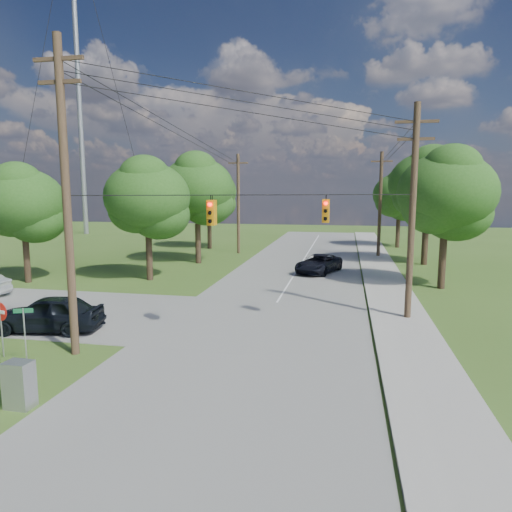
% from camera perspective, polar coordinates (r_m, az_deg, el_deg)
% --- Properties ---
extents(ground, '(140.00, 140.00, 0.00)m').
position_cam_1_polar(ground, '(17.45, -9.19, -13.40)').
color(ground, '#395A1E').
rests_on(ground, ground).
extents(main_road, '(10.00, 100.00, 0.03)m').
position_cam_1_polar(main_road, '(21.49, 0.60, -9.06)').
color(main_road, gray).
rests_on(main_road, ground).
extents(sidewalk_east, '(2.60, 100.00, 0.12)m').
position_cam_1_polar(sidewalk_east, '(21.35, 18.83, -9.50)').
color(sidewalk_east, '#9F9C95').
rests_on(sidewalk_east, ground).
extents(pole_sw, '(2.00, 0.32, 12.00)m').
position_cam_1_polar(pole_sw, '(18.71, -22.63, 7.08)').
color(pole_sw, '#4F3D29').
rests_on(pole_sw, ground).
extents(pole_ne, '(2.00, 0.32, 10.50)m').
position_cam_1_polar(pole_ne, '(23.40, 18.97, 5.50)').
color(pole_ne, '#4F3D29').
rests_on(pole_ne, ground).
extents(pole_north_e, '(2.00, 0.32, 10.00)m').
position_cam_1_polar(pole_north_e, '(45.30, 15.25, 6.33)').
color(pole_north_e, '#4F3D29').
rests_on(pole_north_e, ground).
extents(pole_north_w, '(2.00, 0.32, 10.00)m').
position_cam_1_polar(pole_north_w, '(46.46, -2.23, 6.65)').
color(pole_north_w, '#4F3D29').
rests_on(pole_north_w, ground).
extents(power_lines, '(13.93, 29.62, 4.93)m').
position_cam_1_polar(power_lines, '(27.20, 2.18, 14.03)').
color(power_lines, black).
rests_on(power_lines, ground).
extents(traffic_signals, '(4.91, 3.27, 1.05)m').
position_cam_1_polar(traffic_signals, '(19.88, 1.90, 5.62)').
color(traffic_signals, orange).
rests_on(traffic_signals, ground).
extents(radio_mast, '(0.70, 0.70, 45.00)m').
position_cam_1_polar(radio_mast, '(73.67, -21.37, 20.30)').
color(radio_mast, '#989C9E').
rests_on(radio_mast, ground).
extents(tree_w_near, '(6.00, 6.00, 8.40)m').
position_cam_1_polar(tree_w_near, '(33.17, -13.44, 7.18)').
color(tree_w_near, '#463023').
rests_on(tree_w_near, ground).
extents(tree_w_mid, '(6.40, 6.40, 9.22)m').
position_cam_1_polar(tree_w_mid, '(40.25, -7.38, 8.41)').
color(tree_w_mid, '#463023').
rests_on(tree_w_mid, ground).
extents(tree_w_far, '(6.00, 6.00, 8.73)m').
position_cam_1_polar(tree_w_far, '(50.39, -5.91, 8.01)').
color(tree_w_far, '#463023').
rests_on(tree_w_far, ground).
extents(tree_e_near, '(6.20, 6.20, 8.81)m').
position_cam_1_polar(tree_e_near, '(31.79, 22.70, 7.33)').
color(tree_e_near, '#463023').
rests_on(tree_e_near, ground).
extents(tree_e_mid, '(6.60, 6.60, 9.64)m').
position_cam_1_polar(tree_e_mid, '(41.72, 20.71, 8.40)').
color(tree_e_mid, '#463023').
rests_on(tree_e_mid, ground).
extents(tree_e_far, '(5.80, 5.80, 8.32)m').
position_cam_1_polar(tree_e_far, '(53.48, 17.49, 7.33)').
color(tree_e_far, '#463023').
rests_on(tree_e_far, ground).
extents(tree_cross_n, '(5.60, 5.60, 7.91)m').
position_cam_1_polar(tree_cross_n, '(35.22, -27.15, 6.01)').
color(tree_cross_n, '#463023').
rests_on(tree_cross_n, ground).
extents(car_cross_dark, '(5.10, 2.68, 1.65)m').
position_cam_1_polar(car_cross_dark, '(22.88, -24.55, -6.55)').
color(car_cross_dark, black).
rests_on(car_cross_dark, cross_road).
extents(car_main_north, '(3.89, 5.57, 1.41)m').
position_cam_1_polar(car_main_north, '(35.84, 7.84, -0.95)').
color(car_main_north, black).
rests_on(car_main_north, main_road).
extents(control_cabinet, '(0.80, 0.58, 1.41)m').
position_cam_1_polar(control_cabinet, '(15.64, -27.48, -14.08)').
color(control_cabinet, '#989C9E').
rests_on(control_cabinet, ground).
extents(do_not_enter_sign, '(0.71, 0.21, 2.17)m').
position_cam_1_polar(do_not_enter_sign, '(20.10, -29.31, -6.66)').
color(do_not_enter_sign, '#989C9E').
rests_on(do_not_enter_sign, ground).
extents(street_name_sign, '(0.63, 0.28, 2.22)m').
position_cam_1_polar(street_name_sign, '(18.58, -26.96, -8.13)').
color(street_name_sign, '#989C9E').
rests_on(street_name_sign, ground).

